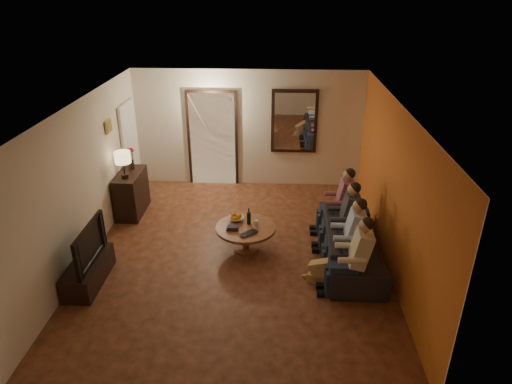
{
  "coord_description": "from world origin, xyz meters",
  "views": [
    {
      "loc": [
        0.64,
        -6.65,
        4.35
      ],
      "look_at": [
        0.3,
        0.3,
        1.05
      ],
      "focal_mm": 32.0,
      "sensor_mm": 36.0,
      "label": 1
    }
  ],
  "objects_px": {
    "table_lamp": "(123,165)",
    "tv": "(83,244)",
    "person_c": "(345,220)",
    "dresser": "(131,193)",
    "person_b": "(350,239)",
    "coffee_table": "(246,238)",
    "person_a": "(355,260)",
    "dog": "(325,268)",
    "wine_bottle": "(249,216)",
    "bowl": "(236,219)",
    "person_d": "(341,204)",
    "sofa": "(352,243)",
    "tv_stand": "(88,272)",
    "laptop": "(250,235)"
  },
  "relations": [
    {
      "from": "tv",
      "to": "person_a",
      "type": "height_order",
      "value": "person_a"
    },
    {
      "from": "dresser",
      "to": "dog",
      "type": "bearing_deg",
      "value": -30.77
    },
    {
      "from": "dresser",
      "to": "laptop",
      "type": "height_order",
      "value": "dresser"
    },
    {
      "from": "person_d",
      "to": "laptop",
      "type": "distance_m",
      "value": 1.84
    },
    {
      "from": "bowl",
      "to": "person_a",
      "type": "bearing_deg",
      "value": -36.45
    },
    {
      "from": "table_lamp",
      "to": "bowl",
      "type": "height_order",
      "value": "table_lamp"
    },
    {
      "from": "dresser",
      "to": "person_b",
      "type": "height_order",
      "value": "person_b"
    },
    {
      "from": "sofa",
      "to": "coffee_table",
      "type": "xyz_separation_m",
      "value": [
        -1.79,
        0.26,
        -0.1
      ]
    },
    {
      "from": "tv",
      "to": "person_c",
      "type": "distance_m",
      "value": 4.22
    },
    {
      "from": "dresser",
      "to": "coffee_table",
      "type": "distance_m",
      "value": 2.7
    },
    {
      "from": "person_a",
      "to": "wine_bottle",
      "type": "relative_size",
      "value": 3.87
    },
    {
      "from": "tv",
      "to": "person_d",
      "type": "height_order",
      "value": "person_d"
    },
    {
      "from": "table_lamp",
      "to": "sofa",
      "type": "xyz_separation_m",
      "value": [
        4.16,
        -1.3,
        -0.8
      ]
    },
    {
      "from": "person_d",
      "to": "laptop",
      "type": "bearing_deg",
      "value": -149.86
    },
    {
      "from": "dog",
      "to": "wine_bottle",
      "type": "distance_m",
      "value": 1.63
    },
    {
      "from": "person_a",
      "to": "person_b",
      "type": "xyz_separation_m",
      "value": [
        0.0,
        0.6,
        0.0
      ]
    },
    {
      "from": "sofa",
      "to": "wine_bottle",
      "type": "relative_size",
      "value": 7.24
    },
    {
      "from": "tv",
      "to": "person_b",
      "type": "distance_m",
      "value": 4.1
    },
    {
      "from": "person_d",
      "to": "person_c",
      "type": "bearing_deg",
      "value": -90.0
    },
    {
      "from": "person_c",
      "to": "person_d",
      "type": "xyz_separation_m",
      "value": [
        0.0,
        0.6,
        0.0
      ]
    },
    {
      "from": "table_lamp",
      "to": "person_b",
      "type": "relative_size",
      "value": 0.45
    },
    {
      "from": "person_a",
      "to": "dog",
      "type": "distance_m",
      "value": 0.57
    },
    {
      "from": "tv_stand",
      "to": "person_a",
      "type": "bearing_deg",
      "value": -1.13
    },
    {
      "from": "tv",
      "to": "coffee_table",
      "type": "height_order",
      "value": "tv"
    },
    {
      "from": "person_d",
      "to": "person_a",
      "type": "bearing_deg",
      "value": -90.0
    },
    {
      "from": "sofa",
      "to": "laptop",
      "type": "relative_size",
      "value": 6.82
    },
    {
      "from": "person_a",
      "to": "wine_bottle",
      "type": "bearing_deg",
      "value": 142.43
    },
    {
      "from": "table_lamp",
      "to": "person_d",
      "type": "height_order",
      "value": "table_lamp"
    },
    {
      "from": "coffee_table",
      "to": "person_c",
      "type": "bearing_deg",
      "value": 1.4
    },
    {
      "from": "person_b",
      "to": "bowl",
      "type": "bearing_deg",
      "value": 157.35
    },
    {
      "from": "person_b",
      "to": "dog",
      "type": "relative_size",
      "value": 2.14
    },
    {
      "from": "sofa",
      "to": "person_a",
      "type": "relative_size",
      "value": 1.87
    },
    {
      "from": "sofa",
      "to": "tv",
      "type": "bearing_deg",
      "value": 102.1
    },
    {
      "from": "dog",
      "to": "tv_stand",
      "type": "bearing_deg",
      "value": -155.13
    },
    {
      "from": "table_lamp",
      "to": "tv",
      "type": "xyz_separation_m",
      "value": [
        0.0,
        -2.12,
        -0.44
      ]
    },
    {
      "from": "table_lamp",
      "to": "person_a",
      "type": "relative_size",
      "value": 0.45
    },
    {
      "from": "dresser",
      "to": "coffee_table",
      "type": "relative_size",
      "value": 0.94
    },
    {
      "from": "table_lamp",
      "to": "wine_bottle",
      "type": "distance_m",
      "value": 2.66
    },
    {
      "from": "tv_stand",
      "to": "person_b",
      "type": "xyz_separation_m",
      "value": [
        4.06,
        0.52,
        0.41
      ]
    },
    {
      "from": "tv_stand",
      "to": "person_c",
      "type": "relative_size",
      "value": 0.95
    },
    {
      "from": "tv",
      "to": "wine_bottle",
      "type": "relative_size",
      "value": 3.5
    },
    {
      "from": "person_b",
      "to": "bowl",
      "type": "distance_m",
      "value": 2.03
    },
    {
      "from": "dresser",
      "to": "person_d",
      "type": "xyz_separation_m",
      "value": [
        4.06,
        -0.62,
        0.17
      ]
    },
    {
      "from": "person_b",
      "to": "coffee_table",
      "type": "bearing_deg",
      "value": 161.67
    },
    {
      "from": "dresser",
      "to": "sofa",
      "type": "height_order",
      "value": "dresser"
    },
    {
      "from": "dresser",
      "to": "tv_stand",
      "type": "relative_size",
      "value": 0.85
    },
    {
      "from": "person_d",
      "to": "bowl",
      "type": "distance_m",
      "value": 1.92
    },
    {
      "from": "tv",
      "to": "person_d",
      "type": "distance_m",
      "value": 4.41
    },
    {
      "from": "sofa",
      "to": "bowl",
      "type": "xyz_separation_m",
      "value": [
        -1.97,
        0.48,
        0.15
      ]
    },
    {
      "from": "dog",
      "to": "wine_bottle",
      "type": "xyz_separation_m",
      "value": [
        -1.24,
        1.02,
        0.32
      ]
    }
  ]
}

